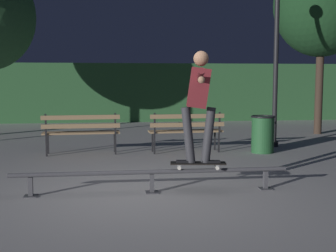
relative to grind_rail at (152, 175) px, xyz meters
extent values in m
plane|color=#ADAAA8|center=(0.00, 0.01, -0.25)|extent=(90.00, 90.00, 0.00)
cube|color=#2D5B33|center=(0.00, 10.92, 0.84)|extent=(24.00, 1.20, 2.17)
cylinder|color=#47474C|center=(0.00, 0.00, 0.04)|extent=(3.87, 0.06, 0.06)
cube|color=#47474C|center=(-1.65, 0.00, -0.12)|extent=(0.06, 0.06, 0.26)
cube|color=#47474C|center=(-1.65, 0.00, -0.24)|extent=(0.18, 0.18, 0.01)
cube|color=#47474C|center=(0.00, 0.00, -0.12)|extent=(0.06, 0.06, 0.26)
cube|color=#47474C|center=(0.00, 0.00, -0.24)|extent=(0.18, 0.18, 0.01)
cube|color=#47474C|center=(1.65, 0.00, -0.12)|extent=(0.06, 0.06, 0.26)
cube|color=#47474C|center=(1.65, 0.00, -0.24)|extent=(0.18, 0.18, 0.01)
cube|color=black|center=(0.65, 0.00, 0.15)|extent=(0.80, 0.31, 0.02)
cube|color=black|center=(0.65, 0.00, 0.16)|extent=(0.78, 0.30, 0.00)
cube|color=#9E9EA3|center=(0.92, -0.04, 0.14)|extent=(0.07, 0.18, 0.02)
cube|color=#9E9EA3|center=(0.39, 0.04, 0.14)|extent=(0.07, 0.18, 0.02)
cylinder|color=beige|center=(0.91, -0.12, 0.10)|extent=(0.06, 0.04, 0.05)
cylinder|color=beige|center=(0.93, 0.04, 0.10)|extent=(0.06, 0.04, 0.05)
cylinder|color=beige|center=(0.38, -0.04, 0.10)|extent=(0.06, 0.04, 0.05)
cylinder|color=beige|center=(0.40, 0.12, 0.10)|extent=(0.06, 0.04, 0.05)
cube|color=black|center=(0.83, -0.03, 0.18)|extent=(0.27, 0.14, 0.03)
cube|color=black|center=(0.48, 0.03, 0.18)|extent=(0.27, 0.14, 0.03)
cylinder|color=#333338|center=(0.79, -0.02, 0.55)|extent=(0.22, 0.15, 0.79)
cylinder|color=#333338|center=(0.52, 0.02, 0.55)|extent=(0.22, 0.15, 0.79)
cube|color=maroon|center=(0.65, 0.00, 1.21)|extent=(0.38, 0.40, 0.57)
cylinder|color=maroon|center=(0.60, -0.38, 1.37)|extent=(0.17, 0.61, 0.21)
cylinder|color=maroon|center=(0.71, 0.38, 1.37)|extent=(0.17, 0.61, 0.21)
sphere|color=#A37556|center=(0.56, -0.65, 1.32)|extent=(0.09, 0.09, 0.09)
sphere|color=#A37556|center=(0.75, 0.65, 1.32)|extent=(0.09, 0.09, 0.09)
sphere|color=#A37556|center=(0.68, 0.00, 1.61)|extent=(0.21, 0.21, 0.21)
cube|color=black|center=(-0.49, 3.58, -0.03)|extent=(0.04, 0.04, 0.44)
cube|color=black|center=(-0.48, 3.26, -0.03)|extent=(0.04, 0.04, 0.44)
cube|color=black|center=(-0.48, 3.22, 0.41)|extent=(0.04, 0.04, 0.44)
cube|color=black|center=(-1.90, 3.52, -0.03)|extent=(0.04, 0.04, 0.44)
cube|color=black|center=(-1.89, 3.20, -0.03)|extent=(0.04, 0.04, 0.44)
cube|color=black|center=(-1.89, 3.16, 0.41)|extent=(0.04, 0.04, 0.44)
cube|color=#937551|center=(-1.20, 3.53, 0.21)|extent=(1.60, 0.16, 0.04)
cube|color=#937551|center=(-1.19, 3.39, 0.21)|extent=(1.60, 0.16, 0.04)
cube|color=#937551|center=(-1.18, 3.25, 0.21)|extent=(1.60, 0.16, 0.04)
cube|color=#937551|center=(-1.18, 3.18, 0.37)|extent=(1.60, 0.11, 0.09)
cube|color=#937551|center=(-1.18, 3.18, 0.55)|extent=(1.60, 0.11, 0.09)
cube|color=black|center=(1.73, 3.58, -0.03)|extent=(0.04, 0.04, 0.44)
cube|color=black|center=(1.75, 3.26, -0.03)|extent=(0.04, 0.04, 0.44)
cube|color=black|center=(1.75, 3.22, 0.41)|extent=(0.04, 0.04, 0.44)
cube|color=black|center=(0.33, 3.52, -0.03)|extent=(0.04, 0.04, 0.44)
cube|color=black|center=(0.34, 3.20, -0.03)|extent=(0.04, 0.04, 0.44)
cube|color=black|center=(0.34, 3.16, 0.41)|extent=(0.04, 0.04, 0.44)
cube|color=#937551|center=(1.03, 3.53, 0.21)|extent=(1.60, 0.16, 0.04)
cube|color=#937551|center=(1.04, 3.39, 0.21)|extent=(1.60, 0.16, 0.04)
cube|color=#937551|center=(1.04, 3.25, 0.21)|extent=(1.60, 0.16, 0.04)
cube|color=#937551|center=(1.05, 3.18, 0.37)|extent=(1.60, 0.11, 0.09)
cube|color=#937551|center=(1.05, 3.18, 0.55)|extent=(1.60, 0.11, 0.09)
cylinder|color=#3D2D23|center=(5.39, 6.14, 1.03)|extent=(0.22, 0.22, 2.56)
ellipsoid|color=#193D1E|center=(5.39, 6.14, 3.46)|extent=(2.71, 2.71, 2.98)
cylinder|color=black|center=(3.24, 3.92, 1.55)|extent=(0.11, 0.11, 3.60)
cylinder|color=black|center=(3.24, 3.92, -0.19)|extent=(0.20, 0.20, 0.12)
cylinder|color=#23562D|center=(2.68, 3.12, 0.14)|extent=(0.48, 0.48, 0.78)
torus|color=black|center=(2.68, 3.12, 0.53)|extent=(0.52, 0.52, 0.04)
camera|label=1|loc=(-0.53, -6.06, 1.33)|focal=47.50mm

